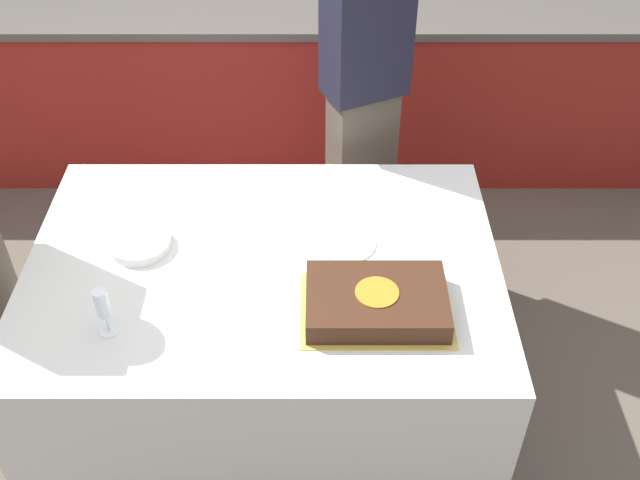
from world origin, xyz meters
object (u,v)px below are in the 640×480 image
(wine_glass, at_px, (105,305))
(person_cutting_cake, at_px, (367,97))
(plate_stack, at_px, (142,243))
(cake, at_px, (379,302))

(wine_glass, relative_size, person_cutting_cake, 0.10)
(plate_stack, xyz_separation_m, person_cutting_cake, (0.83, 0.73, 0.17))
(plate_stack, distance_m, wine_glass, 0.41)
(cake, xyz_separation_m, plate_stack, (-0.83, 0.31, -0.02))
(plate_stack, xyz_separation_m, wine_glass, (-0.03, -0.40, 0.09))
(plate_stack, relative_size, person_cutting_cake, 0.13)
(cake, bearing_deg, person_cutting_cake, 90.00)
(cake, bearing_deg, wine_glass, -174.11)
(cake, relative_size, person_cutting_cake, 0.29)
(plate_stack, relative_size, wine_glass, 1.29)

